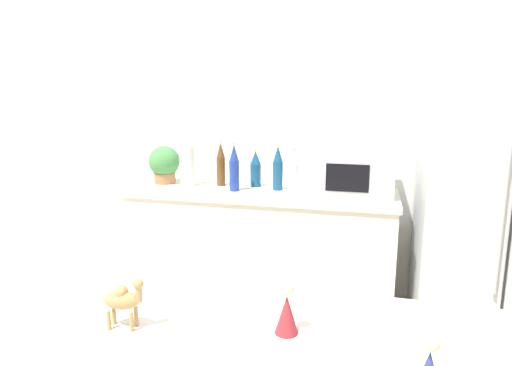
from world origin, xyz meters
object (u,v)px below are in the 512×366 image
(potted_plant, at_px, (164,164))
(back_bottle_1, at_px, (278,168))
(refrigerator, at_px, (495,207))
(paper_towel_roll, at_px, (188,166))
(camel_figurine, at_px, (123,299))
(back_bottle_4, at_px, (221,164))
(back_bottle_3, at_px, (234,168))
(back_bottle_2, at_px, (294,171))
(microwave, at_px, (356,173))
(wise_man_figurine_crimson, at_px, (287,311))
(back_bottle_0, at_px, (256,169))

(potted_plant, relative_size, back_bottle_1, 0.88)
(refrigerator, distance_m, back_bottle_1, 1.36)
(paper_towel_roll, height_order, camel_figurine, paper_towel_roll)
(refrigerator, relative_size, back_bottle_1, 5.69)
(back_bottle_4, bearing_deg, back_bottle_3, -44.54)
(paper_towel_roll, distance_m, back_bottle_3, 0.38)
(back_bottle_2, distance_m, camel_figurine, 2.07)
(microwave, distance_m, back_bottle_2, 0.41)
(potted_plant, height_order, paper_towel_roll, paper_towel_roll)
(potted_plant, height_order, back_bottle_2, back_bottle_2)
(back_bottle_3, relative_size, back_bottle_4, 1.01)
(paper_towel_roll, bearing_deg, back_bottle_2, 1.66)
(potted_plant, relative_size, back_bottle_3, 0.84)
(wise_man_figurine_crimson, bearing_deg, camel_figurine, -169.16)
(microwave, relative_size, back_bottle_0, 1.85)
(paper_towel_roll, distance_m, wise_man_figurine_crimson, 2.25)
(microwave, xyz_separation_m, back_bottle_2, (-0.41, -0.00, -0.00))
(back_bottle_2, height_order, back_bottle_4, back_bottle_4)
(back_bottle_3, bearing_deg, back_bottle_4, 135.46)
(back_bottle_1, bearing_deg, back_bottle_2, 0.28)
(paper_towel_roll, height_order, microwave, microwave)
(refrigerator, bearing_deg, back_bottle_1, 176.47)
(back_bottle_4, distance_m, camel_figurine, 2.16)
(back_bottle_0, height_order, back_bottle_2, back_bottle_2)
(paper_towel_roll, height_order, back_bottle_0, paper_towel_roll)
(back_bottle_0, bearing_deg, back_bottle_3, -120.95)
(paper_towel_roll, xyz_separation_m, microwave, (1.17, 0.02, 0.00))
(back_bottle_3, distance_m, wise_man_figurine_crimson, 2.02)
(back_bottle_1, height_order, camel_figurine, back_bottle_1)
(microwave, bearing_deg, back_bottle_4, 177.65)
(refrigerator, relative_size, back_bottle_0, 6.80)
(back_bottle_4, bearing_deg, back_bottle_0, 7.73)
(back_bottle_1, bearing_deg, potted_plant, 178.50)
(potted_plant, bearing_deg, back_bottle_0, 4.33)
(back_bottle_0, height_order, back_bottle_3, back_bottle_3)
(back_bottle_4, bearing_deg, wise_man_figurine_crimson, -67.14)
(back_bottle_3, bearing_deg, microwave, 7.25)
(microwave, distance_m, camel_figurine, 2.12)
(back_bottle_0, distance_m, back_bottle_4, 0.25)
(back_bottle_2, relative_size, back_bottle_3, 0.88)
(back_bottle_3, distance_m, back_bottle_4, 0.20)
(potted_plant, relative_size, back_bottle_2, 0.95)
(paper_towel_roll, distance_m, back_bottle_1, 0.65)
(paper_towel_roll, bearing_deg, microwave, 1.12)
(potted_plant, distance_m, camel_figurine, 2.27)
(paper_towel_roll, relative_size, back_bottle_2, 0.97)
(potted_plant, distance_m, back_bottle_0, 0.68)
(back_bottle_0, xyz_separation_m, back_bottle_4, (-0.25, -0.03, 0.03))
(paper_towel_roll, distance_m, camel_figurine, 2.16)
(back_bottle_1, distance_m, back_bottle_4, 0.42)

